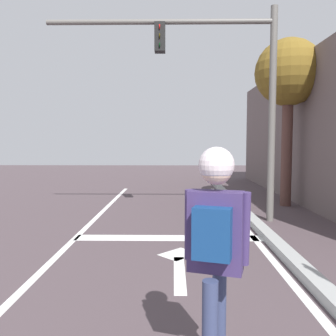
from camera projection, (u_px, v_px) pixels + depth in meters
lane_line_center at (1, 311)px, 3.77m from camera, size 0.12×20.00×0.01m
lane_line_curbside at (317, 313)px, 3.72m from camera, size 0.12×20.00×0.01m
stop_bar at (169, 238)px, 6.65m from camera, size 3.58×0.40×0.01m
lane_arrow_stem at (180, 274)px, 4.84m from camera, size 0.16×1.40×0.01m
lane_arrow_head at (179, 254)px, 5.69m from camera, size 0.71×0.71×0.01m
skater at (215, 234)px, 2.48m from camera, size 0.46×0.63×1.73m
traffic_signal_mast at (218, 73)px, 7.88m from camera, size 5.22×0.34×4.89m
roadside_tree at (289, 76)px, 9.81m from camera, size 1.89×1.89×4.76m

